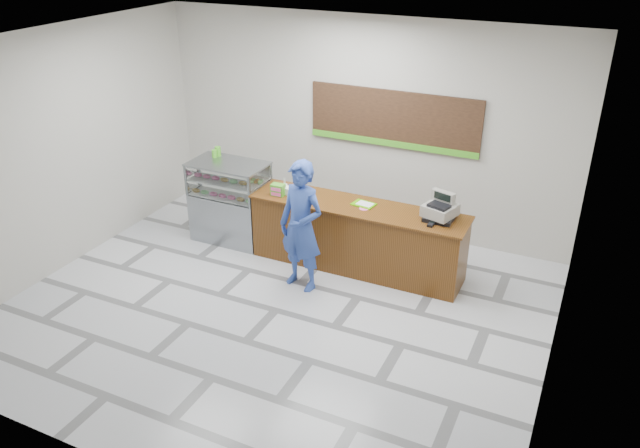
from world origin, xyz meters
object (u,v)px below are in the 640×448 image
at_px(sales_counter, 357,237).
at_px(serving_tray, 364,204).
at_px(customer, 301,226).
at_px(display_case, 230,201).
at_px(cash_register, 440,210).

relative_size(sales_counter, serving_tray, 9.14).
bearing_deg(customer, serving_tray, 67.80).
bearing_deg(serving_tray, display_case, -169.44).
distance_m(sales_counter, cash_register, 1.36).
relative_size(serving_tray, customer, 0.19).
bearing_deg(cash_register, serving_tray, -162.55).
bearing_deg(display_case, serving_tray, 1.71).
height_order(sales_counter, display_case, display_case).
distance_m(sales_counter, customer, 1.06).
height_order(sales_counter, customer, customer).
distance_m(cash_register, serving_tray, 1.13).
distance_m(cash_register, customer, 1.94).
height_order(display_case, serving_tray, display_case).
xyz_separation_m(sales_counter, serving_tray, (0.07, 0.07, 0.52)).
height_order(display_case, cash_register, cash_register).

